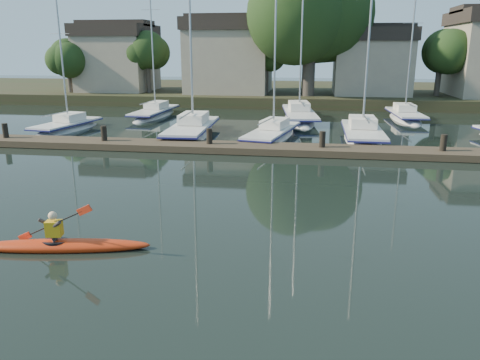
# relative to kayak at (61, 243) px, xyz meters

# --- Properties ---
(ground) EXTENTS (160.00, 160.00, 0.00)m
(ground) POSITION_rel_kayak_xyz_m (4.31, -0.68, -0.19)
(ground) COLOR black
(ground) RESTS_ON ground
(kayak) EXTENTS (4.89, 1.48, 1.55)m
(kayak) POSITION_rel_kayak_xyz_m (0.00, 0.00, 0.00)
(kayak) COLOR red
(kayak) RESTS_ON ground
(dock) EXTENTS (34.00, 2.00, 1.80)m
(dock) POSITION_rel_kayak_xyz_m (4.31, 13.32, 0.02)
(dock) COLOR #4D412C
(dock) RESTS_ON ground
(sailboat_0) EXTENTS (2.92, 7.10, 10.94)m
(sailboat_0) POSITION_rel_kayak_xyz_m (-9.59, 18.23, -0.37)
(sailboat_0) COLOR silver
(sailboat_0) RESTS_ON ground
(sailboat_1) EXTENTS (2.65, 9.50, 15.41)m
(sailboat_1) POSITION_rel_kayak_xyz_m (-0.77, 17.73, -0.40)
(sailboat_1) COLOR silver
(sailboat_1) RESTS_ON ground
(sailboat_2) EXTENTS (3.61, 8.64, 13.93)m
(sailboat_2) POSITION_rel_kayak_xyz_m (4.38, 17.40, -0.36)
(sailboat_2) COLOR silver
(sailboat_2) RESTS_ON ground
(sailboat_3) EXTENTS (2.35, 8.68, 13.97)m
(sailboat_3) POSITION_rel_kayak_xyz_m (9.83, 17.90, -0.40)
(sailboat_3) COLOR silver
(sailboat_3) RESTS_ON ground
(sailboat_5) EXTENTS (2.31, 8.61, 14.14)m
(sailboat_5) POSITION_rel_kayak_xyz_m (-5.91, 25.63, -0.36)
(sailboat_5) COLOR silver
(sailboat_5) RESTS_ON ground
(sailboat_6) EXTENTS (3.47, 10.87, 16.98)m
(sailboat_6) POSITION_rel_kayak_xyz_m (5.80, 25.72, -0.39)
(sailboat_6) COLOR silver
(sailboat_6) RESTS_ON ground
(sailboat_7) EXTENTS (2.34, 7.79, 12.43)m
(sailboat_7) POSITION_rel_kayak_xyz_m (13.96, 26.88, -0.37)
(sailboat_7) COLOR silver
(sailboat_7) RESTS_ON ground
(shore) EXTENTS (90.00, 25.25, 12.75)m
(shore) POSITION_rel_kayak_xyz_m (5.93, 39.60, 3.04)
(shore) COLOR #242F17
(shore) RESTS_ON ground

